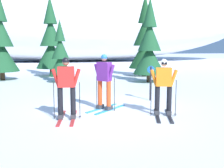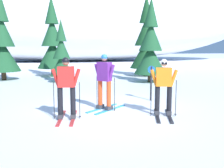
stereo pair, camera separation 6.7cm
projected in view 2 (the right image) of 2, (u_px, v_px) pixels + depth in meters
The scene contains 11 objects.
ground_plane at pixel (111, 110), 8.86m from camera, with size 120.00×120.00×0.00m, color white.
skier_purple_jacket at pixel (105, 80), 8.76m from camera, with size 1.46×1.47×1.83m.
skier_orange_jacket at pixel (164, 86), 8.06m from camera, with size 0.87×1.68×1.71m.
skier_red_jacket at pixel (66, 87), 7.64m from camera, with size 0.84×1.74×1.78m.
pine_tree_far_left at pixel (2, 43), 16.31m from camera, with size 2.09×2.09×5.40m.
pine_tree_center_left at pixel (52, 43), 18.65m from camera, with size 2.12×2.12×5.48m.
pine_tree_center at pixel (62, 56), 15.49m from camera, with size 1.39×1.39×3.59m.
pine_tree_center_right at pixel (151, 47), 15.37m from camera, with size 1.85×1.85×4.80m.
pine_tree_far_right at pixel (146, 42), 18.53m from camera, with size 2.15×2.15×5.56m.
snow_ridge_background at pixel (73, 18), 36.20m from camera, with size 49.92×15.77×11.68m, color white.
trail_marker_post at pixel (151, 81), 10.31m from camera, with size 0.28×0.07×1.34m.
Camera 2 is at (-1.32, -8.55, 2.10)m, focal length 43.22 mm.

